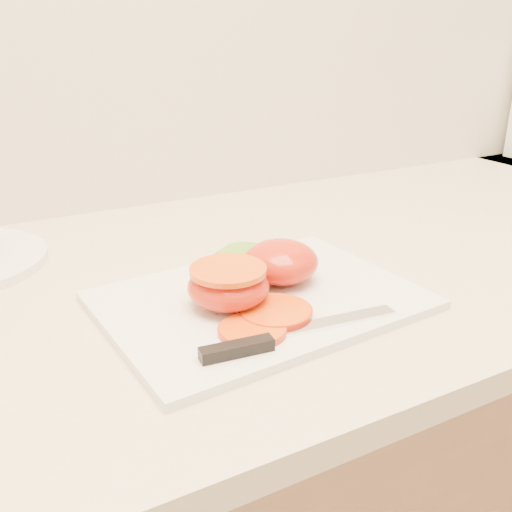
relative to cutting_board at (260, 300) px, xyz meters
name	(u,v)px	position (x,y,z in m)	size (l,w,h in m)	color
counter	(509,417)	(0.65, 0.10, -0.47)	(3.92, 0.65, 0.93)	#976B4D
cutting_board	(260,300)	(0.00, 0.00, 0.00)	(0.34, 0.25, 0.01)	white
tomato_half_dome	(281,261)	(0.04, 0.03, 0.03)	(0.09, 0.09, 0.05)	red
tomato_half_cut	(228,285)	(-0.04, 0.00, 0.03)	(0.09, 0.09, 0.04)	red
tomato_slice_0	(275,312)	(-0.01, -0.05, 0.01)	(0.08, 0.08, 0.01)	orange
tomato_slice_1	(252,330)	(-0.05, -0.07, 0.01)	(0.07, 0.07, 0.01)	orange
lettuce_leaf_0	(246,260)	(0.02, 0.08, 0.02)	(0.10, 0.07, 0.02)	#6CC133
knife	(276,338)	(-0.03, -0.09, 0.01)	(0.22, 0.04, 0.01)	silver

